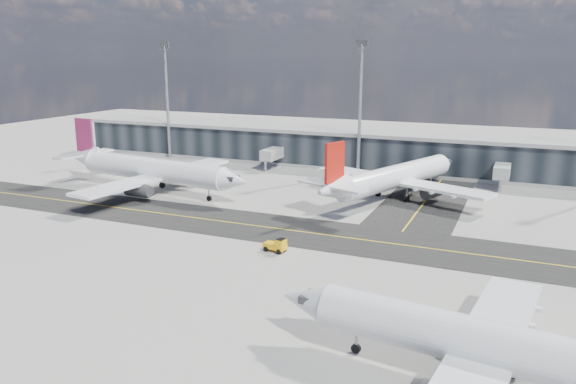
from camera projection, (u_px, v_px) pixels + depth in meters
name	position (u px, v px, depth m)	size (l,w,h in m)	color
ground	(265.00, 236.00, 82.15)	(300.00, 300.00, 0.00)	gray
taxiway_lanes	(316.00, 220.00, 90.23)	(180.00, 63.00, 0.03)	black
terminal_concourse	(367.00, 151.00, 130.17)	(152.00, 19.80, 8.80)	black
floodlight_masts	(360.00, 103.00, 121.25)	(102.50, 0.70, 28.90)	gray
airliner_af	(151.00, 170.00, 107.64)	(44.45, 38.01, 13.16)	white
airliner_redtail	(394.00, 177.00, 102.33)	(34.96, 40.42, 12.41)	white
airliner_near	(505.00, 350.00, 43.09)	(39.15, 33.47, 11.59)	silver
baggage_tug	(277.00, 245.00, 75.31)	(3.32, 2.07, 1.95)	#E8A40C
service_van	(345.00, 189.00, 106.97)	(2.84, 6.16, 1.71)	white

